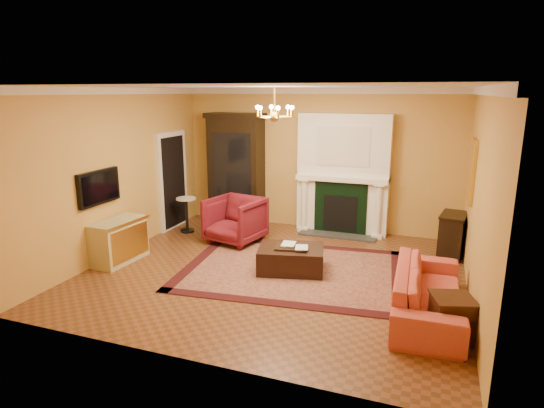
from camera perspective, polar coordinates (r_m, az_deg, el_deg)
The scene contains 26 objects.
floor at distance 7.68m, azimuth 0.29°, elevation -8.55°, with size 6.00×5.50×0.02m, color brown.
ceiling at distance 7.10m, azimuth 0.32°, elevation 14.60°, with size 6.00×5.50×0.02m, color silver.
wall_back at distance 9.84m, azimuth 5.73°, elevation 5.53°, with size 6.00×0.02×3.00m, color gold.
wall_front at distance 4.81m, azimuth -10.83°, elevation -3.59°, with size 6.00×0.02×3.00m, color gold.
wall_left at distance 8.71m, azimuth -18.75°, elevation 3.76°, with size 0.02×5.50×3.00m, color gold.
wall_right at distance 6.87m, azimuth 24.70°, elevation 0.64°, with size 0.02×5.50×3.00m, color gold.
fireplace at distance 9.59m, azimuth 8.89°, elevation 3.35°, with size 1.90×0.70×2.50m.
crown_molding at distance 8.00m, azimuth 2.68°, elevation 14.01°, with size 6.00×5.50×0.12m.
doorway at distance 10.12m, azimuth -12.35°, elevation 2.89°, with size 0.08×1.05×2.10m.
tv_panel at distance 8.24m, azimuth -20.89°, elevation 1.97°, with size 0.09×0.95×0.58m.
gilt_mirror at distance 8.21m, azimuth 23.80°, elevation 3.79°, with size 0.06×0.76×1.05m.
chandelier at distance 7.10m, azimuth 0.31°, elevation 11.36°, with size 0.63×0.55×0.53m.
oriental_rug at distance 7.73m, azimuth 2.59°, elevation -8.28°, with size 3.63×2.72×0.01m, color #4C101B.
china_cabinet at distance 10.23m, azimuth -4.49°, elevation 4.07°, with size 1.18×0.54×2.37m, color black.
wingback_armchair at distance 9.01m, azimuth -4.66°, elevation -1.75°, with size 0.97×0.91×1.00m, color maroon.
pedestal_table at distance 9.82m, azimuth -10.66°, elevation -1.02°, with size 0.42×0.42×0.75m.
commode at distance 8.44m, azimuth -18.64°, elevation -4.42°, with size 0.48×1.01×0.75m, color #BCB489.
coral_sofa at distance 6.49m, azimuth 19.09°, elevation -9.50°, with size 2.20×0.64×0.86m, color #C6413E.
end_table at distance 6.07m, azimuth 21.56°, elevation -13.24°, with size 0.44×0.44×0.51m, color #391C0F.
console_table at distance 8.86m, azimuth 21.65°, elevation -3.77°, with size 0.39×0.69×0.77m, color black.
leather_ottoman at distance 7.64m, azimuth 2.40°, elevation -6.87°, with size 1.07×0.78×0.40m, color black.
ottoman_tray at distance 7.54m, azimuth 2.34°, elevation -5.42°, with size 0.49×0.38×0.03m, color black.
book_a at distance 7.56m, azimuth 1.26°, elevation -4.04°, with size 0.22×0.03×0.30m, color gray.
book_b at distance 7.40m, azimuth 2.97°, elevation -4.55°, with size 0.20×0.02×0.27m, color gray.
topiary_left at distance 9.64m, azimuth 5.08°, elevation 5.26°, with size 0.17×0.17×0.46m.
topiary_right at distance 9.39m, azimuth 13.11°, elevation 4.58°, with size 0.15×0.15×0.42m.
Camera 1 is at (2.38, -6.69, 2.93)m, focal length 30.00 mm.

